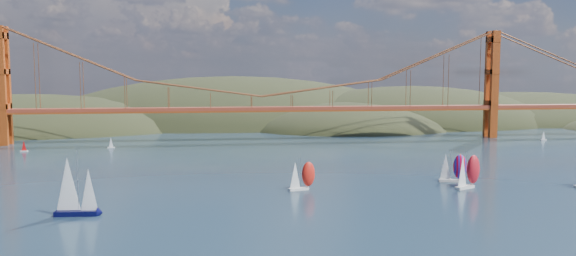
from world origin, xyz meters
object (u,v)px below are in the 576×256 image
at_px(racer_1, 468,171).
at_px(racer_rwb, 452,167).
at_px(sloop_navy, 74,187).
at_px(racer_0, 301,175).

height_order(racer_1, racer_rwb, racer_1).
xyz_separation_m(sloop_navy, racer_rwb, (105.90, 27.34, -2.28)).
height_order(sloop_navy, racer_0, sloop_navy).
distance_m(sloop_navy, racer_1, 107.70).
bearing_deg(racer_0, racer_1, -18.91).
bearing_deg(racer_0, sloop_navy, -173.93).
distance_m(racer_1, racer_rwb, 9.79).
bearing_deg(racer_rwb, sloop_navy, -150.92).
bearing_deg(racer_0, racer_rwb, -7.37).
distance_m(racer_0, racer_1, 48.71).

